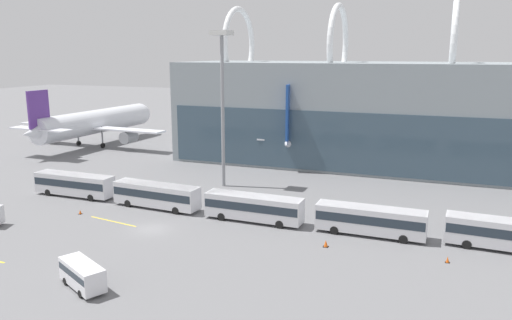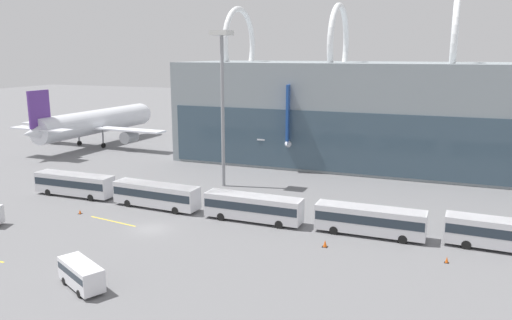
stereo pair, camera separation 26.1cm
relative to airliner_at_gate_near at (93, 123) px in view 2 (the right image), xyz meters
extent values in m
plane|color=slate|center=(42.63, -42.74, -5.39)|extent=(440.00, 440.00, 0.00)
torus|color=white|center=(34.14, 4.97, 16.98)|extent=(1.10, 15.46, 15.46)
torus|color=white|center=(54.63, 4.97, 16.98)|extent=(1.10, 15.46, 15.46)
torus|color=white|center=(75.11, 4.97, 16.98)|extent=(1.10, 15.46, 15.46)
cylinder|color=silver|center=(0.04, 0.98, 0.07)|extent=(6.80, 33.70, 5.35)
sphere|color=silver|center=(0.77, 17.72, 0.07)|extent=(5.25, 5.25, 5.25)
cone|color=silver|center=(-0.68, -15.75, 0.07)|extent=(5.40, 7.57, 5.09)
cube|color=silver|center=(-0.05, -1.06, -0.86)|extent=(38.53, 5.13, 0.35)
cylinder|color=gray|center=(-10.79, -0.59, -2.43)|extent=(2.79, 3.68, 2.64)
cylinder|color=gray|center=(10.70, -1.52, -2.43)|extent=(2.79, 3.68, 2.64)
cube|color=#5B338C|center=(-0.65, -14.94, 4.58)|extent=(0.62, 5.19, 7.40)
cube|color=silver|center=(-0.65, -14.94, 0.61)|extent=(14.05, 3.80, 0.28)
cylinder|color=gray|center=(0.53, 12.21, -2.65)|extent=(0.36, 0.36, 4.37)
cylinder|color=black|center=(0.53, 12.21, -4.84)|extent=(0.50, 1.12, 1.10)
cylinder|color=gray|center=(-3.52, -0.91, -2.65)|extent=(0.36, 0.36, 4.37)
cylinder|color=black|center=(-3.52, -0.91, -4.84)|extent=(0.50, 1.12, 1.10)
cylinder|color=gray|center=(3.43, -1.21, -2.65)|extent=(0.36, 0.36, 4.37)
cylinder|color=black|center=(3.43, -1.21, -4.84)|extent=(0.50, 1.12, 1.10)
cylinder|color=silver|center=(47.37, 7.68, -0.47)|extent=(7.13, 28.28, 4.54)
sphere|color=silver|center=(46.07, 21.60, -0.47)|extent=(4.45, 4.45, 4.45)
cone|color=silver|center=(48.68, -6.25, -0.47)|extent=(4.87, 6.52, 4.31)
cube|color=silver|center=(47.53, 5.98, -1.27)|extent=(35.87, 7.35, 0.35)
cylinder|color=gray|center=(37.59, 5.05, -2.65)|extent=(2.58, 3.70, 2.26)
cylinder|color=gray|center=(57.47, 6.91, -2.65)|extent=(2.58, 3.70, 2.26)
cube|color=#1E4799|center=(48.61, -5.57, 5.15)|extent=(1.04, 6.93, 9.88)
cube|color=silver|center=(48.61, -5.57, -0.02)|extent=(12.05, 4.29, 0.28)
cylinder|color=gray|center=(46.50, 17.02, -2.88)|extent=(0.36, 0.36, 3.91)
cylinder|color=black|center=(46.50, 17.02, -4.84)|extent=(0.55, 1.14, 1.10)
cylinder|color=gray|center=(44.59, 5.70, -2.88)|extent=(0.36, 0.36, 3.91)
cylinder|color=black|center=(44.59, 5.70, -4.84)|extent=(0.55, 1.14, 1.10)
cylinder|color=gray|center=(50.47, 6.25, -2.88)|extent=(0.36, 0.36, 3.91)
cylinder|color=black|center=(50.47, 6.25, -4.84)|extent=(0.55, 1.14, 1.10)
sphere|color=silver|center=(79.90, 11.54, 0.02)|extent=(5.10, 5.10, 5.10)
cylinder|color=gray|center=(84.77, 12.72, -2.67)|extent=(0.36, 0.36, 4.34)
cylinder|color=black|center=(84.77, 12.72, -4.84)|extent=(1.18, 0.70, 1.10)
cube|color=silver|center=(24.21, -34.57, -3.51)|extent=(12.61, 2.80, 3.00)
cube|color=#232D38|center=(24.21, -34.57, -3.21)|extent=(12.36, 2.83, 1.05)
cube|color=silver|center=(24.21, -34.57, -2.07)|extent=(12.23, 2.72, 0.12)
cylinder|color=black|center=(28.12, -33.31, -4.89)|extent=(1.00, 0.30, 1.00)
cylinder|color=black|center=(28.11, -35.86, -4.89)|extent=(1.00, 0.30, 1.00)
cylinder|color=black|center=(20.31, -33.28, -4.89)|extent=(1.00, 0.30, 1.00)
cylinder|color=black|center=(20.30, -35.82, -4.89)|extent=(1.00, 0.30, 1.00)
cube|color=silver|center=(38.65, -35.16, -3.51)|extent=(12.74, 3.48, 3.00)
cube|color=#232D38|center=(38.65, -35.16, -3.21)|extent=(12.49, 3.49, 1.05)
cube|color=silver|center=(38.65, -35.16, -2.07)|extent=(12.36, 3.38, 0.12)
cylinder|color=black|center=(42.62, -34.12, -4.89)|extent=(1.02, 0.36, 1.00)
cylinder|color=black|center=(42.47, -36.66, -4.89)|extent=(1.02, 0.36, 1.00)
cylinder|color=black|center=(34.82, -33.66, -4.89)|extent=(1.02, 0.36, 1.00)
cylinder|color=black|center=(34.68, -36.21, -4.89)|extent=(1.02, 0.36, 1.00)
cube|color=silver|center=(53.09, -35.60, -3.51)|extent=(12.64, 2.95, 3.00)
cube|color=#232D38|center=(53.09, -35.60, -3.21)|extent=(12.39, 2.97, 1.05)
cube|color=silver|center=(53.09, -35.60, -2.07)|extent=(12.26, 2.86, 0.12)
cylinder|color=black|center=(57.01, -34.39, -4.89)|extent=(1.00, 0.32, 1.00)
cylinder|color=black|center=(56.97, -36.93, -4.89)|extent=(1.00, 0.32, 1.00)
cylinder|color=black|center=(49.20, -34.26, -4.89)|extent=(1.00, 0.32, 1.00)
cylinder|color=black|center=(49.16, -36.81, -4.89)|extent=(1.00, 0.32, 1.00)
cube|color=silver|center=(67.53, -35.32, -3.51)|extent=(12.62, 2.87, 3.00)
cube|color=#232D38|center=(67.53, -35.32, -3.21)|extent=(12.37, 2.90, 1.05)
cube|color=silver|center=(67.53, -35.32, -2.07)|extent=(12.25, 2.78, 0.12)
cylinder|color=black|center=(71.45, -34.09, -4.89)|extent=(1.00, 0.31, 1.00)
cylinder|color=black|center=(71.42, -36.64, -4.89)|extent=(1.00, 0.31, 1.00)
cylinder|color=black|center=(63.64, -34.01, -4.89)|extent=(1.00, 0.31, 1.00)
cylinder|color=black|center=(63.61, -36.56, -4.89)|extent=(1.00, 0.31, 1.00)
cube|color=silver|center=(81.97, -34.74, -3.51)|extent=(12.73, 3.41, 3.00)
cube|color=#232D38|center=(81.97, -34.74, -3.21)|extent=(12.48, 3.43, 1.05)
cube|color=silver|center=(81.97, -34.74, -2.07)|extent=(12.34, 3.31, 0.12)
cylinder|color=black|center=(78.14, -33.26, -4.89)|extent=(1.01, 0.35, 1.00)
cylinder|color=black|center=(78.00, -35.80, -4.89)|extent=(1.01, 0.35, 1.00)
cube|color=silver|center=(45.28, -58.19, -4.05)|extent=(6.03, 4.39, 2.08)
cube|color=#232D38|center=(45.28, -58.19, -3.72)|extent=(5.88, 4.33, 0.62)
cylinder|color=black|center=(47.19, -58.10, -5.04)|extent=(0.72, 0.51, 0.70)
cylinder|color=black|center=(46.33, -59.79, -5.04)|extent=(0.72, 0.51, 0.70)
cylinder|color=black|center=(44.22, -56.59, -5.04)|extent=(0.72, 0.51, 0.70)
cylinder|color=black|center=(43.36, -58.29, -5.04)|extent=(0.72, 0.51, 0.70)
cylinder|color=gray|center=(42.38, -21.28, 6.37)|extent=(0.55, 0.55, 23.51)
cube|color=silver|center=(42.38, -21.28, 18.41)|extent=(2.86, 2.86, 0.72)
cube|color=yellow|center=(36.50, -42.04, -5.38)|extent=(7.65, 1.42, 0.01)
cube|color=black|center=(76.09, -40.42, -5.37)|extent=(0.45, 0.45, 0.02)
cone|color=#EA5914|center=(76.09, -40.42, -5.04)|extent=(0.34, 0.34, 0.64)
cube|color=black|center=(63.57, -40.71, -5.37)|extent=(0.61, 0.61, 0.02)
cone|color=#EA5914|center=(63.57, -40.71, -4.99)|extent=(0.45, 0.45, 0.75)
cube|color=black|center=(30.61, -41.11, -5.37)|extent=(0.49, 0.49, 0.02)
cone|color=#EA5914|center=(30.61, -41.11, -5.09)|extent=(0.36, 0.36, 0.55)
camera|label=1|loc=(74.84, -91.57, 15.44)|focal=35.00mm
camera|label=2|loc=(75.08, -91.48, 15.44)|focal=35.00mm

